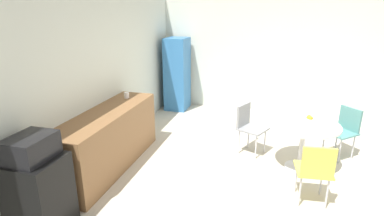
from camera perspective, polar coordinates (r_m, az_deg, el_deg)
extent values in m
plane|color=beige|center=(4.87, 17.26, -11.66)|extent=(6.00, 6.00, 0.00)
cube|color=silver|center=(5.16, -16.67, 5.60)|extent=(6.00, 0.10, 2.60)
cube|color=silver|center=(7.33, 17.89, 9.06)|extent=(0.10, 6.00, 2.60)
cube|color=brown|center=(4.84, -15.27, -5.71)|extent=(2.21, 0.60, 0.90)
cube|color=black|center=(3.83, -26.54, -14.20)|extent=(0.54, 0.54, 0.86)
cube|color=black|center=(3.58, -27.80, -6.57)|extent=(0.48, 0.38, 0.26)
cube|color=#3372B2|center=(7.33, -2.77, 6.32)|extent=(0.60, 0.50, 1.70)
cylinder|color=silver|center=(5.08, 19.31, -10.37)|extent=(0.44, 0.44, 0.03)
cylinder|color=silver|center=(4.93, 19.75, -6.62)|extent=(0.08, 0.08, 0.70)
cylinder|color=white|center=(4.80, 20.18, -2.96)|extent=(1.02, 1.02, 0.03)
cylinder|color=silver|center=(5.36, 13.41, -5.95)|extent=(0.02, 0.02, 0.42)
cylinder|color=silver|center=(5.10, 11.80, -7.11)|extent=(0.02, 0.02, 0.42)
cylinder|color=silver|center=(5.49, 10.47, -5.14)|extent=(0.02, 0.02, 0.42)
cylinder|color=silver|center=(5.23, 8.75, -6.23)|extent=(0.02, 0.02, 0.42)
cube|color=gray|center=(5.20, 11.26, -3.83)|extent=(0.55, 0.55, 0.03)
cube|color=gray|center=(5.22, 9.57, -1.29)|extent=(0.36, 0.19, 0.38)
cylinder|color=silver|center=(4.38, 18.82, -12.22)|extent=(0.02, 0.02, 0.42)
cylinder|color=silver|center=(4.45, 22.92, -12.26)|extent=(0.02, 0.02, 0.42)
cylinder|color=silver|center=(4.12, 19.44, -14.41)|extent=(0.02, 0.02, 0.42)
cylinder|color=silver|center=(4.18, 23.83, -14.41)|extent=(0.02, 0.02, 0.42)
cube|color=#D8CC4C|center=(4.17, 21.61, -10.65)|extent=(0.46, 0.46, 0.03)
cube|color=#D8CC4C|center=(3.91, 22.47, -9.37)|extent=(0.08, 0.38, 0.38)
cylinder|color=silver|center=(5.39, 25.79, -7.21)|extent=(0.02, 0.02, 0.42)
cylinder|color=silver|center=(5.56, 23.26, -6.07)|extent=(0.02, 0.02, 0.42)
cylinder|color=silver|center=(5.63, 27.79, -6.45)|extent=(0.02, 0.02, 0.42)
cylinder|color=silver|center=(5.79, 25.30, -5.39)|extent=(0.02, 0.02, 0.42)
cube|color=teal|center=(5.51, 25.85, -4.13)|extent=(0.59, 0.59, 0.03)
cube|color=teal|center=(5.59, 27.34, -1.82)|extent=(0.31, 0.28, 0.38)
cylinder|color=silver|center=(4.85, 21.06, -2.22)|extent=(0.28, 0.28, 0.07)
sphere|color=orange|center=(4.82, 21.13, -1.88)|extent=(0.07, 0.07, 0.07)
sphere|color=yellow|center=(4.88, 20.96, -1.59)|extent=(0.07, 0.07, 0.07)
sphere|color=orange|center=(4.83, 21.20, -1.83)|extent=(0.07, 0.07, 0.07)
sphere|color=yellow|center=(4.84, 20.90, -1.76)|extent=(0.07, 0.07, 0.07)
cylinder|color=white|center=(5.29, -12.08, 2.34)|extent=(0.08, 0.08, 0.09)
torus|color=white|center=(5.34, -11.80, 2.56)|extent=(0.06, 0.01, 0.06)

